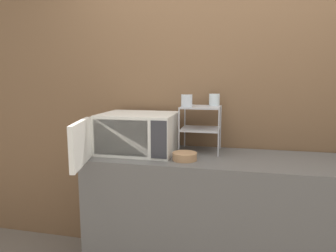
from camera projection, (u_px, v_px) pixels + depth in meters
The scene contains 7 objects.
wall_back at pixel (230, 98), 2.28m from camera, with size 8.00×0.06×2.60m.
counter at pixel (226, 221), 2.09m from camera, with size 1.90×0.59×0.92m.
microwave at pixel (136, 133), 2.15m from camera, with size 0.56×0.84×0.28m.
dish_rack at pixel (201, 119), 2.16m from camera, with size 0.28×0.26×0.33m.
glass_front_left at pixel (187, 101), 2.08m from camera, with size 0.08×0.08×0.09m.
glass_back_right at pixel (214, 100), 2.19m from camera, with size 0.08×0.08×0.09m.
bowl at pixel (185, 156), 1.95m from camera, with size 0.16×0.16×0.05m.
Camera 1 is at (0.04, -1.71, 1.44)m, focal length 32.00 mm.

